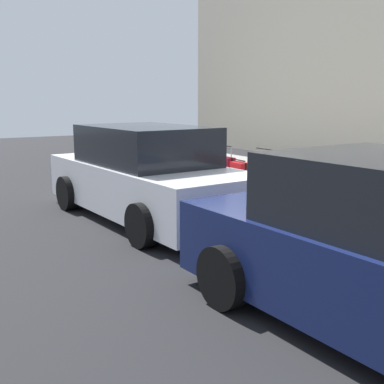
% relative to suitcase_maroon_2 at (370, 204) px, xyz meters
% --- Properties ---
extents(ground_plane, '(40.00, 40.00, 0.00)m').
position_rel_suitcase_maroon_2_xyz_m(ground_plane, '(2.72, 0.78, -0.52)').
color(ground_plane, black).
extents(sidewalk_curb, '(18.00, 5.00, 0.14)m').
position_rel_suitcase_maroon_2_xyz_m(sidewalk_curb, '(2.72, -1.72, -0.45)').
color(sidewalk_curb, gray).
rests_on(sidewalk_curb, ground_plane).
extents(suitcase_maroon_2, '(0.40, 0.26, 1.07)m').
position_rel_suitcase_maroon_2_xyz_m(suitcase_maroon_2, '(0.00, 0.00, 0.00)').
color(suitcase_maroon_2, maroon).
rests_on(suitcase_maroon_2, sidewalk_curb).
extents(suitcase_navy_3, '(0.40, 0.20, 0.86)m').
position_rel_suitcase_maroon_2_xyz_m(suitcase_navy_3, '(0.49, -0.07, -0.09)').
color(suitcase_navy_3, navy).
rests_on(suitcase_navy_3, sidewalk_curb).
extents(suitcase_teal_4, '(0.49, 0.24, 0.56)m').
position_rel_suitcase_maroon_2_xyz_m(suitcase_teal_4, '(1.02, -0.10, -0.13)').
color(suitcase_teal_4, '#0F606B').
rests_on(suitcase_teal_4, sidewalk_curb).
extents(suitcase_black_5, '(0.38, 0.26, 0.91)m').
position_rel_suitcase_maroon_2_xyz_m(suitcase_black_5, '(1.53, -0.08, -0.08)').
color(suitcase_black_5, black).
rests_on(suitcase_black_5, sidewalk_curb).
extents(suitcase_olive_6, '(0.42, 0.27, 0.70)m').
position_rel_suitcase_maroon_2_xyz_m(suitcase_olive_6, '(2.01, -0.00, -0.06)').
color(suitcase_olive_6, '#59601E').
rests_on(suitcase_olive_6, sidewalk_curb).
extents(suitcase_silver_7, '(0.50, 0.20, 1.00)m').
position_rel_suitcase_maroon_2_xyz_m(suitcase_silver_7, '(2.55, -0.11, -0.03)').
color(suitcase_silver_7, '#9EA0A8').
rests_on(suitcase_silver_7, sidewalk_curb).
extents(suitcase_red_8, '(0.41, 0.26, 0.73)m').
position_rel_suitcase_maroon_2_xyz_m(suitcase_red_8, '(3.09, 0.03, -0.05)').
color(suitcase_red_8, red).
rests_on(suitcase_red_8, sidewalk_curb).
extents(suitcase_maroon_9, '(0.39, 0.19, 0.97)m').
position_rel_suitcase_maroon_2_xyz_m(suitcase_maroon_9, '(3.57, 0.01, -0.02)').
color(suitcase_maroon_9, maroon).
rests_on(suitcase_maroon_9, sidewalk_curb).
extents(suitcase_navy_10, '(0.42, 0.20, 0.82)m').
position_rel_suitcase_maroon_2_xyz_m(suitcase_navy_10, '(4.07, -0.01, -0.00)').
color(suitcase_navy_10, navy).
rests_on(suitcase_navy_10, sidewalk_curb).
extents(suitcase_teal_11, '(0.49, 0.24, 0.92)m').
position_rel_suitcase_maroon_2_xyz_m(suitcase_teal_11, '(4.61, 0.01, -0.05)').
color(suitcase_teal_11, '#0F606B').
rests_on(suitcase_teal_11, sidewalk_curb).
extents(fire_hydrant, '(0.39, 0.21, 0.75)m').
position_rel_suitcase_maroon_2_xyz_m(fire_hydrant, '(5.59, -0.04, 0.01)').
color(fire_hydrant, '#99999E').
rests_on(fire_hydrant, sidewalk_curb).
extents(bollard_post, '(0.12, 0.12, 0.87)m').
position_rel_suitcase_maroon_2_xyz_m(bollard_post, '(6.14, 0.11, 0.05)').
color(bollard_post, brown).
rests_on(bollard_post, sidewalk_curb).
extents(parked_car_white_1, '(4.66, 2.18, 1.60)m').
position_rel_suitcase_maroon_2_xyz_m(parked_car_white_1, '(2.88, 2.23, 0.23)').
color(parked_car_white_1, silver).
rests_on(parked_car_white_1, ground_plane).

